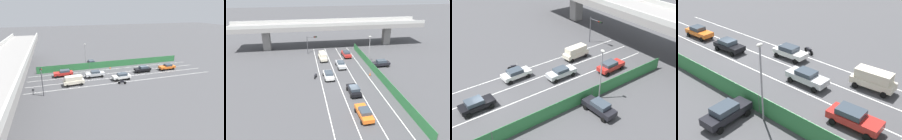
{
  "view_description": "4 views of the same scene",
  "coord_description": "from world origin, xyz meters",
  "views": [
    {
      "loc": [
        -43.53,
        21.79,
        16.47
      ],
      "look_at": [
        1.28,
        7.26,
        1.04
      ],
      "focal_mm": 30.36,
      "sensor_mm": 36.0,
      "label": 1
    },
    {
      "loc": [
        -8.65,
        -34.29,
        19.15
      ],
      "look_at": [
        -1.58,
        5.43,
        2.21
      ],
      "focal_mm": 33.79,
      "sensor_mm": 36.0,
      "label": 2
    },
    {
      "loc": [
        28.11,
        -7.92,
        21.3
      ],
      "look_at": [
        1.99,
        11.26,
        2.37
      ],
      "focal_mm": 42.35,
      "sensor_mm": 36.0,
      "label": 3
    },
    {
      "loc": [
        21.8,
        28.81,
        15.87
      ],
      "look_at": [
        2.09,
        11.32,
        2.18
      ],
      "focal_mm": 47.24,
      "sensor_mm": 36.0,
      "label": 4
    }
  ],
  "objects": [
    {
      "name": "car_taxi_orange",
      "position": [
        -0.06,
        -8.57,
        0.89
      ],
      "size": [
        2.09,
        4.74,
        1.61
      ],
      "color": "orange",
      "rests_on": "ground"
    },
    {
      "name": "lane_line_mid_right",
      "position": [
        1.72,
        5.08,
        0.0
      ],
      "size": [
        0.14,
        46.16,
        0.01
      ],
      "primitive_type": "cube",
      "color": "silver",
      "rests_on": "ground"
    },
    {
      "name": "street_lamp",
      "position": [
        7.58,
        13.04,
        4.38
      ],
      "size": [
        0.6,
        0.36,
        7.23
      ],
      "color": "gray",
      "rests_on": "ground"
    },
    {
      "name": "ground_plane",
      "position": [
        0.0,
        0.0,
        0.0
      ],
      "size": [
        300.0,
        300.0,
        0.0
      ],
      "primitive_type": "plane",
      "color": "#424244"
    },
    {
      "name": "parked_sedan_dark",
      "position": [
        9.87,
        10.89,
        0.94
      ],
      "size": [
        4.64,
        2.15,
        1.71
      ],
      "color": "black",
      "rests_on": "ground"
    },
    {
      "name": "green_fence",
      "position": [
        7.13,
        5.08,
        0.94
      ],
      "size": [
        0.1,
        42.26,
        1.89
      ],
      "color": "#2D753D",
      "rests_on": "ground"
    },
    {
      "name": "car_sedan_red",
      "position": [
        3.23,
        19.48,
        0.93
      ],
      "size": [
        2.19,
        4.78,
        1.65
      ],
      "color": "red",
      "rests_on": "ground"
    },
    {
      "name": "motorcycle",
      "position": [
        -6.19,
        7.26,
        0.46
      ],
      "size": [
        0.82,
        1.88,
        0.93
      ],
      "color": "black",
      "rests_on": "ground"
    },
    {
      "name": "traffic_cone",
      "position": [
        5.79,
        6.37,
        0.32
      ],
      "size": [
        0.47,
        0.47,
        0.69
      ],
      "color": "orange",
      "rests_on": "ground"
    },
    {
      "name": "car_hatchback_white",
      "position": [
        -3.49,
        6.34,
        0.9
      ],
      "size": [
        2.13,
        4.52,
        1.61
      ],
      "color": "silver",
      "rests_on": "ground"
    },
    {
      "name": "car_van_cream",
      "position": [
        -3.46,
        17.78,
        1.22
      ],
      "size": [
        2.15,
        4.64,
        2.16
      ],
      "color": "beige",
      "rests_on": "ground"
    },
    {
      "name": "car_sedan_silver",
      "position": [
        0.23,
        12.05,
        0.9
      ],
      "size": [
        1.97,
        4.71,
        1.6
      ],
      "color": "#B7BABC",
      "rests_on": "ground"
    },
    {
      "name": "car_sedan_black",
      "position": [
        0.23,
        -1.15,
        0.89
      ],
      "size": [
        2.17,
        4.47,
        1.58
      ],
      "color": "black",
      "rests_on": "ground"
    },
    {
      "name": "lane_line_mid_left",
      "position": [
        -1.72,
        5.08,
        0.0
      ],
      "size": [
        0.14,
        46.16,
        0.01
      ],
      "primitive_type": "cube",
      "color": "silver",
      "rests_on": "ground"
    },
    {
      "name": "lane_line_left_edge",
      "position": [
        -5.17,
        5.08,
        0.0
      ],
      "size": [
        0.14,
        46.16,
        0.01
      ],
      "primitive_type": "cube",
      "color": "silver",
      "rests_on": "ground"
    },
    {
      "name": "lane_line_right_edge",
      "position": [
        5.17,
        5.08,
        0.0
      ],
      "size": [
        0.14,
        46.16,
        0.01
      ],
      "primitive_type": "cube",
      "color": "silver",
      "rests_on": "ground"
    }
  ]
}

